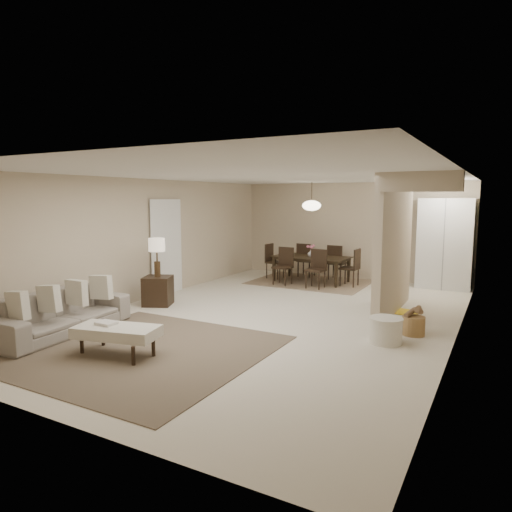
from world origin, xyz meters
The scene contains 22 objects.
floor centered at (0.00, 0.00, 0.00)m, with size 9.00×9.00×0.00m, color beige.
ceiling centered at (0.00, 0.00, 2.50)m, with size 9.00×9.00×0.00m, color white.
back_wall centered at (0.00, 4.50, 1.25)m, with size 6.00×6.00×0.00m, color #BFAA90.
left_wall centered at (-3.00, 0.00, 1.25)m, with size 9.00×9.00×0.00m, color #BFAA90.
right_wall centered at (3.00, 0.00, 1.25)m, with size 9.00×9.00×0.00m, color #BFAA90.
partition centered at (1.80, 1.25, 1.25)m, with size 0.15×2.50×2.50m, color #BFAA90.
doorway centered at (-2.97, 0.60, 1.02)m, with size 0.04×0.90×2.04m, color black.
pantry_cabinet centered at (2.35, 4.15, 1.05)m, with size 1.20×0.55×2.10m, color white.
flush_light centered at (2.30, 3.20, 2.46)m, with size 0.44×0.44×0.05m, color white.
living_rug centered at (-0.73, -2.58, 0.01)m, with size 3.20×3.20×0.01m, color brown.
sofa centered at (-2.45, -2.58, 0.33)m, with size 0.88×2.25×0.66m, color gray.
ottoman_bench centered at (-0.93, -2.88, 0.32)m, with size 1.21×0.76×0.40m.
side_table centered at (-2.40, -0.36, 0.29)m, with size 0.52×0.52×0.57m, color black.
table_lamp centered at (-2.40, -0.36, 1.13)m, with size 0.32×0.32×0.76m.
round_pouf centered at (2.11, -0.61, 0.19)m, with size 0.48×0.48×0.37m, color beige.
wicker_basket centered at (2.40, 0.00, 0.15)m, with size 0.34×0.34×0.29m, color brown.
dining_rug centered at (-0.68, 3.39, 0.01)m, with size 2.80×2.10×0.01m, color #856F52.
dining_table centered at (-0.68, 3.39, 0.33)m, with size 1.85×1.03×0.65m, color black.
dining_chairs centered at (-0.68, 3.39, 0.45)m, with size 2.46×1.82×0.91m.
vase centered at (-0.68, 3.39, 0.74)m, with size 0.17×0.17×0.17m, color white.
yellow_mat centered at (1.86, 1.40, 0.01)m, with size 0.79×0.48×0.01m, color yellow.
pendant_light centered at (-0.68, 3.39, 1.92)m, with size 0.46×0.46×0.71m.
Camera 1 is at (3.56, -7.18, 2.11)m, focal length 32.00 mm.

